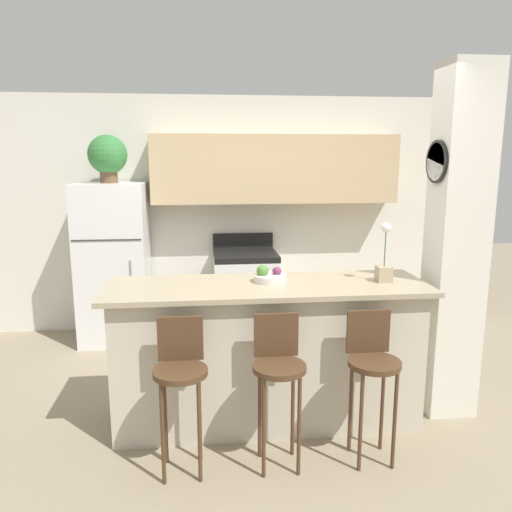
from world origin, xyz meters
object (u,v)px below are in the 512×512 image
bar_stool_mid (278,369)px  bar_stool_right (372,365)px  orchid_vase (384,263)px  fruit_bowl (269,276)px  refrigerator (114,263)px  trash_bin (170,327)px  stove_range (246,293)px  potted_plant_on_fridge (108,156)px  bar_stool_left (181,374)px

bar_stool_mid → bar_stool_right: 0.59m
orchid_vase → fruit_bowl: orchid_vase is taller
refrigerator → trash_bin: (0.57, -0.21, -0.63)m
bar_stool_mid → orchid_vase: orchid_vase is taller
stove_range → trash_bin: 0.87m
bar_stool_mid → bar_stool_right: (0.59, 0.00, 0.00)m
bar_stool_mid → potted_plant_on_fridge: (-1.37, 2.34, 1.29)m
bar_stool_mid → fruit_bowl: bearing=87.9°
bar_stool_mid → fruit_bowl: size_ratio=4.02×
refrigerator → bar_stool_mid: refrigerator is taller
refrigerator → potted_plant_on_fridge: (-0.00, 0.00, 1.09)m
trash_bin → bar_stool_right: bearing=-56.8°
bar_stool_right → fruit_bowl: 0.94m
bar_stool_left → bar_stool_right: bearing=0.0°
refrigerator → stove_range: bearing=0.3°
bar_stool_left → fruit_bowl: fruit_bowl is taller
bar_stool_right → fruit_bowl: (-0.57, 0.60, 0.44)m
bar_stool_left → bar_stool_mid: same height
refrigerator → bar_stool_mid: bearing=-59.7°
orchid_vase → fruit_bowl: bearing=174.2°
refrigerator → trash_bin: 0.88m
bar_stool_left → bar_stool_right: 1.19m
potted_plant_on_fridge → orchid_vase: bearing=-39.6°
bar_stool_right → potted_plant_on_fridge: size_ratio=2.01×
refrigerator → fruit_bowl: (1.39, -1.74, 0.24)m
refrigerator → stove_range: (1.37, 0.01, -0.36)m
bar_stool_left → orchid_vase: (1.43, 0.52, 0.53)m
bar_stool_right → orchid_vase: bearing=64.9°
bar_stool_right → potted_plant_on_fridge: bearing=129.9°
stove_range → bar_stool_left: bearing=-104.2°
bar_stool_right → bar_stool_mid: bearing=180.0°
bar_stool_right → orchid_vase: (0.24, 0.52, 0.53)m
trash_bin → fruit_bowl: bearing=-61.7°
bar_stool_left → potted_plant_on_fridge: (-0.77, 2.34, 1.29)m
bar_stool_right → trash_bin: (-1.39, 2.13, -0.44)m
orchid_vase → trash_bin: 2.49m
refrigerator → bar_stool_right: bearing=-50.1°
orchid_vase → fruit_bowl: (-0.81, 0.08, -0.09)m
potted_plant_on_fridge → trash_bin: size_ratio=1.25×
bar_stool_mid → fruit_bowl: (0.02, 0.60, 0.44)m
orchid_vase → refrigerator: bearing=140.4°
fruit_bowl → stove_range: bearing=90.7°
refrigerator → orchid_vase: size_ratio=3.89×
bar_stool_mid → fruit_bowl: 0.75m
bar_stool_right → orchid_vase: orchid_vase is taller
bar_stool_left → bar_stool_mid: (0.59, 0.00, 0.00)m
trash_bin → potted_plant_on_fridge: bearing=159.2°
bar_stool_left → fruit_bowl: size_ratio=4.02×
bar_stool_left → bar_stool_mid: bearing=0.0°
bar_stool_left → potted_plant_on_fridge: bearing=108.3°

